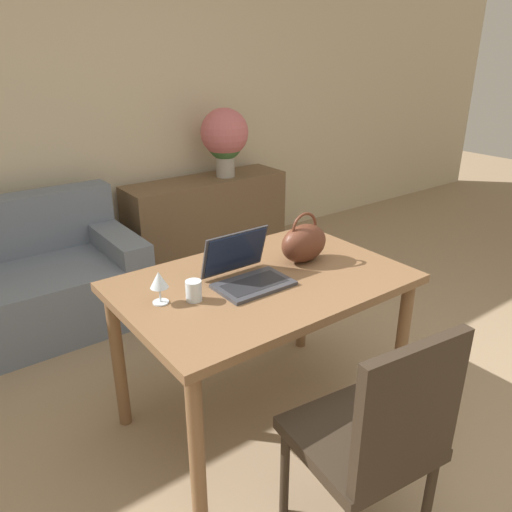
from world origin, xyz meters
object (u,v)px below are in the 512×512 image
at_px(couch, 3,293).
at_px(drinking_glass, 194,291).
at_px(flower_vase, 225,137).
at_px(wine_glass, 159,281).
at_px(laptop, 245,269).
at_px(chair, 376,435).
at_px(handbag, 304,242).

relative_size(couch, drinking_glass, 19.28).
bearing_deg(flower_vase, wine_glass, -129.96).
relative_size(wine_glass, flower_vase, 0.25).
relative_size(couch, laptop, 5.13).
bearing_deg(couch, laptop, -64.41).
xyz_separation_m(chair, drinking_glass, (-0.22, 0.81, 0.28)).
bearing_deg(chair, drinking_glass, 112.02).
xyz_separation_m(drinking_glass, handbag, (0.63, 0.04, 0.05)).
distance_m(couch, drinking_glass, 1.75).
height_order(laptop, flower_vase, flower_vase).
bearing_deg(drinking_glass, flower_vase, 53.33).
bearing_deg(couch, wine_glass, -76.74).
height_order(chair, drinking_glass, chair).
distance_m(chair, handbag, 0.99).
xyz_separation_m(handbag, flower_vase, (0.74, 1.80, 0.18)).
bearing_deg(flower_vase, laptop, -121.10).
relative_size(drinking_glass, wine_glass, 0.63).
bearing_deg(chair, flower_vase, 73.30).
bearing_deg(wine_glass, handbag, -1.85).
bearing_deg(couch, chair, -73.71).
xyz_separation_m(couch, drinking_glass, (0.48, -1.60, 0.52)).
bearing_deg(wine_glass, drinking_glass, -26.55).
distance_m(chair, drinking_glass, 0.88).
xyz_separation_m(couch, handbag, (1.11, -1.57, 0.57)).
xyz_separation_m(chair, laptop, (0.05, 0.83, 0.29)).
height_order(chair, couch, chair).
bearing_deg(wine_glass, flower_vase, 50.04).
xyz_separation_m(laptop, handbag, (0.36, 0.01, 0.04)).
bearing_deg(laptop, drinking_glass, -175.50).
xyz_separation_m(chair, wine_glass, (-0.34, 0.87, 0.33)).
xyz_separation_m(chair, flower_vase, (1.15, 2.64, 0.51)).
height_order(chair, laptop, laptop).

